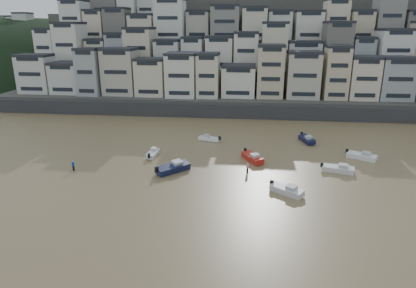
# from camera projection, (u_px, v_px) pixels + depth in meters

# --- Properties ---
(ground) EXTENTS (400.00, 400.00, 0.00)m
(ground) POSITION_uv_depth(u_px,v_px,m) (83.00, 283.00, 33.76)
(ground) COLOR olive
(ground) RESTS_ON ground
(harbor_wall) EXTENTS (140.00, 3.00, 3.50)m
(harbor_wall) POSITION_uv_depth(u_px,v_px,m) (231.00, 111.00, 93.62)
(harbor_wall) COLOR #38383A
(harbor_wall) RESTS_ON ground
(hillside) EXTENTS (141.04, 66.00, 50.00)m
(hillside) POSITION_uv_depth(u_px,v_px,m) (252.00, 54.00, 127.34)
(hillside) COLOR #4C4C47
(hillside) RESTS_ON ground
(headland) EXTENTS (216.00, 135.00, 53.33)m
(headland) POSITION_uv_depth(u_px,v_px,m) (13.00, 76.00, 171.66)
(headland) COLOR black
(headland) RESTS_ON ground
(boat_f) EXTENTS (1.77, 4.87, 1.31)m
(boat_f) POSITION_uv_depth(u_px,v_px,m) (153.00, 153.00, 66.20)
(boat_f) COLOR white
(boat_f) RESTS_ON ground
(boat_g) EXTENTS (5.55, 4.22, 1.47)m
(boat_g) POSITION_uv_depth(u_px,v_px,m) (362.00, 155.00, 64.58)
(boat_g) COLOR white
(boat_g) RESTS_ON ground
(boat_b) EXTENTS (5.22, 4.52, 1.43)m
(boat_b) POSITION_uv_depth(u_px,v_px,m) (287.00, 189.00, 51.30)
(boat_b) COLOR silver
(boat_b) RESTS_ON ground
(boat_d) EXTENTS (5.58, 2.98, 1.45)m
(boat_d) POSITION_uv_depth(u_px,v_px,m) (338.00, 168.00, 58.90)
(boat_d) COLOR silver
(boat_d) RESTS_ON ground
(boat_h) EXTENTS (4.99, 2.93, 1.29)m
(boat_h) POSITION_uv_depth(u_px,v_px,m) (209.00, 138.00, 74.90)
(boat_h) COLOR white
(boat_h) RESTS_ON ground
(boat_c) EXTENTS (5.85, 5.92, 1.71)m
(boat_c) POSITION_uv_depth(u_px,v_px,m) (173.00, 167.00, 58.94)
(boat_c) COLOR #141B3E
(boat_c) RESTS_ON ground
(boat_e) EXTENTS (4.40, 5.92, 1.56)m
(boat_e) POSITION_uv_depth(u_px,v_px,m) (252.00, 157.00, 63.80)
(boat_e) COLOR #B52116
(boat_e) RESTS_ON ground
(boat_i) EXTENTS (3.22, 5.63, 1.46)m
(boat_i) POSITION_uv_depth(u_px,v_px,m) (307.00, 139.00, 73.98)
(boat_i) COLOR #121539
(boat_i) RESTS_ON ground
(person_blue) EXTENTS (0.44, 0.44, 1.74)m
(person_blue) POSITION_uv_depth(u_px,v_px,m) (73.00, 166.00, 59.49)
(person_blue) COLOR #1738B2
(person_blue) RESTS_ON ground
(person_pink) EXTENTS (0.44, 0.44, 1.74)m
(person_pink) POSITION_uv_depth(u_px,v_px,m) (247.00, 168.00, 58.57)
(person_pink) COLOR #C68C98
(person_pink) RESTS_ON ground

